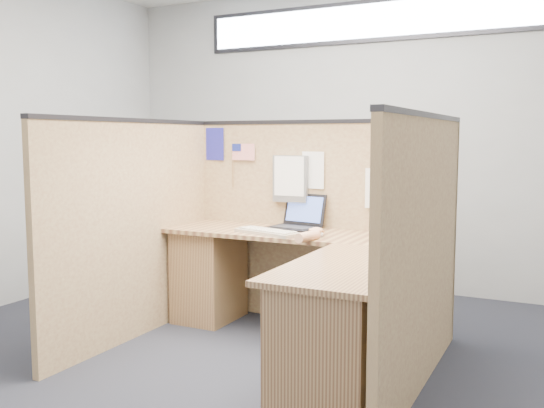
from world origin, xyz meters
The scene contains 14 objects.
floor centered at (0.00, 0.00, 0.00)m, with size 5.00×5.00×0.00m, color black.
wall_back centered at (0.00, 2.25, 1.40)m, with size 5.00×5.00×0.00m, color #AFB3B5.
clerestory_window centered at (0.00, 2.23, 2.45)m, with size 3.30×0.04×0.38m.
cubicle_partitions centered at (0.00, 0.43, 0.77)m, with size 2.06×1.83×1.53m.
l_desk centered at (0.18, 0.29, 0.39)m, with size 1.95×1.75×0.73m.
laptop centered at (-0.09, 0.85, 0.79)m, with size 0.38×0.37×0.25m.
keyboard centered at (-0.17, 0.51, 0.75)m, with size 0.51×0.28×0.03m.
mouse centered at (0.19, 0.55, 0.75)m, with size 0.10×0.06×0.04m, color #B9B9BE.
hand_forearm centered at (0.20, 0.42, 0.76)m, with size 0.10×0.35×0.07m.
blue_poster centered at (-0.88, 0.97, 1.35)m, with size 0.19×0.00×0.26m, color navy.
american_flag centered at (-0.62, 0.96, 1.27)m, with size 0.20×0.01×0.35m.
file_holder centered at (-0.19, 0.94, 1.09)m, with size 0.28×0.05×0.35m.
paper_left centered at (-0.03, 0.97, 1.16)m, with size 0.22×0.00×0.28m, color white.
paper_right centered at (0.51, 0.97, 1.04)m, with size 0.22×0.00×0.29m, color white.
Camera 1 is at (1.72, -3.20, 1.39)m, focal length 40.00 mm.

